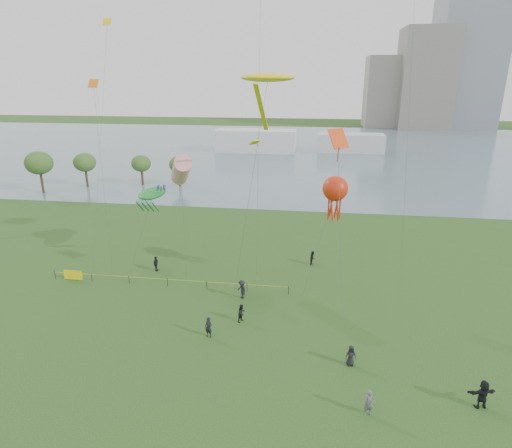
# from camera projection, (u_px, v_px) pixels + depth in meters

# --- Properties ---
(ground_plane) EXTENTS (400.00, 400.00, 0.00)m
(ground_plane) POSITION_uv_depth(u_px,v_px,m) (236.00, 382.00, 29.03)
(ground_plane) COLOR #1C3D13
(lake) EXTENTS (400.00, 120.00, 0.08)m
(lake) POSITION_uv_depth(u_px,v_px,m) (300.00, 150.00, 122.69)
(lake) COLOR slate
(lake) RESTS_ON ground_plane
(building_mid) EXTENTS (20.00, 20.00, 38.00)m
(building_mid) POSITION_uv_depth(u_px,v_px,m) (425.00, 79.00, 168.55)
(building_mid) COLOR slate
(building_mid) RESTS_ON ground_plane
(building_low) EXTENTS (16.00, 18.00, 28.00)m
(building_low) POSITION_uv_depth(u_px,v_px,m) (385.00, 92.00, 177.64)
(building_low) COLOR gray
(building_low) RESTS_ON ground_plane
(pavilion_left) EXTENTS (22.00, 8.00, 6.00)m
(pavilion_left) POSITION_uv_depth(u_px,v_px,m) (256.00, 141.00, 118.62)
(pavilion_left) COLOR silver
(pavilion_left) RESTS_ON ground_plane
(pavilion_right) EXTENTS (18.00, 7.00, 5.00)m
(pavilion_right) POSITION_uv_depth(u_px,v_px,m) (350.00, 143.00, 118.17)
(pavilion_right) COLOR silver
(pavilion_right) RESTS_ON ground_plane
(trees) EXTENTS (26.92, 12.50, 7.46)m
(trees) POSITION_uv_depth(u_px,v_px,m) (95.00, 163.00, 78.10)
(trees) COLOR #372719
(trees) RESTS_ON ground_plane
(fence) EXTENTS (24.07, 0.07, 1.05)m
(fence) POSITION_uv_depth(u_px,v_px,m) (109.00, 277.00, 43.08)
(fence) COLOR black
(fence) RESTS_ON ground_plane
(kite_flyer) EXTENTS (0.69, 0.51, 1.74)m
(kite_flyer) POSITION_uv_depth(u_px,v_px,m) (369.00, 403.00, 25.99)
(kite_flyer) COLOR #57595E
(kite_flyer) RESTS_ON ground_plane
(spectator_a) EXTENTS (0.91, 0.97, 1.59)m
(spectator_a) POSITION_uv_depth(u_px,v_px,m) (242.00, 313.00, 36.07)
(spectator_a) COLOR black
(spectator_a) RESTS_ON ground_plane
(spectator_b) EXTENTS (1.31, 1.35, 1.85)m
(spectator_b) POSITION_uv_depth(u_px,v_px,m) (242.00, 289.00, 39.82)
(spectator_b) COLOR black
(spectator_b) RESTS_ON ground_plane
(spectator_c) EXTENTS (0.50, 1.00, 1.65)m
(spectator_c) POSITION_uv_depth(u_px,v_px,m) (156.00, 264.00, 45.57)
(spectator_c) COLOR black
(spectator_c) RESTS_ON ground_plane
(spectator_d) EXTENTS (0.84, 0.63, 1.58)m
(spectator_d) POSITION_uv_depth(u_px,v_px,m) (351.00, 356.00, 30.55)
(spectator_d) COLOR black
(spectator_d) RESTS_ON ground_plane
(spectator_e) EXTENTS (1.89, 0.97, 1.95)m
(spectator_e) POSITION_uv_depth(u_px,v_px,m) (483.00, 394.00, 26.54)
(spectator_e) COLOR black
(spectator_e) RESTS_ON ground_plane
(spectator_f) EXTENTS (0.73, 0.59, 1.73)m
(spectator_f) POSITION_uv_depth(u_px,v_px,m) (209.00, 327.00, 33.88)
(spectator_f) COLOR black
(spectator_f) RESTS_ON ground_plane
(spectator_g) EXTENTS (0.75, 0.88, 1.58)m
(spectator_g) POSITION_uv_depth(u_px,v_px,m) (313.00, 258.00, 47.14)
(spectator_g) COLOR black
(spectator_g) RESTS_ON ground_plane
(kite_stingray) EXTENTS (5.15, 9.98, 20.00)m
(kite_stingray) POSITION_uv_depth(u_px,v_px,m) (267.00, 79.00, 37.37)
(kite_stingray) COLOR #3F3F42
(kite_windsock) EXTENTS (4.23, 5.67, 12.55)m
(kite_windsock) POSITION_uv_depth(u_px,v_px,m) (181.00, 170.00, 43.61)
(kite_windsock) COLOR #3F3F42
(kite_creature) EXTENTS (3.56, 4.76, 8.56)m
(kite_creature) POSITION_uv_depth(u_px,v_px,m) (152.00, 193.00, 44.87)
(kite_creature) COLOR #3F3F42
(kite_octopus) EXTENTS (3.84, 3.95, 11.37)m
(kite_octopus) POSITION_uv_depth(u_px,v_px,m) (335.00, 189.00, 38.24)
(kite_octopus) COLOR #3F3F42
(kite_delta) EXTENTS (1.69, 14.78, 16.11)m
(kite_delta) POSITION_uv_depth(u_px,v_px,m) (339.00, 150.00, 30.74)
(kite_delta) COLOR #3F3F42
(small_kites) EXTENTS (41.86, 10.44, 10.93)m
(small_kites) POSITION_uv_depth(u_px,v_px,m) (269.00, 11.00, 38.62)
(small_kites) COLOR yellow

